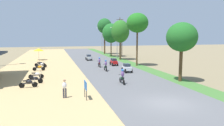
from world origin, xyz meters
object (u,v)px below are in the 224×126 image
median_tree_nearest (182,37)px  parked_motorbike_nearest (29,83)px  streetlamp_near (117,40)px  motorbike_ahead_third (99,62)px  parked_motorbike_sixth (40,63)px  car_sedan_silver (89,57)px  parked_motorbike_third (36,75)px  pedestrian_on_shoulder (65,88)px  median_tree_fifth (105,26)px  motorbike_ahead_second (106,66)px  car_hatchback_white (127,68)px  utility_pole_far (122,38)px  utility_pole_near (120,36)px  motorbike_foreground_rider (122,77)px  parked_motorbike_fourth (39,67)px  vendor_umbrella (39,50)px  car_hatchback_red (114,62)px  parked_motorbike_fifth (41,65)px  street_signboard (85,86)px  streetlamp_mid (102,38)px  parked_motorbike_second (35,79)px  median_tree_second (137,23)px  median_tree_fourth (111,33)px

median_tree_nearest → parked_motorbike_nearest: bearing=175.5°
streetlamp_near → motorbike_ahead_third: bearing=-118.4°
parked_motorbike_sixth → car_sedan_silver: (9.43, 6.65, 0.19)m
parked_motorbike_third → pedestrian_on_shoulder: size_ratio=1.11×
parked_motorbike_nearest → motorbike_ahead_third: 15.47m
streetlamp_near → car_sedan_silver: 8.22m
pedestrian_on_shoulder → median_tree_fifth: (13.31, 41.30, 6.90)m
motorbike_ahead_second → car_hatchback_white: bearing=-35.5°
parked_motorbike_nearest → utility_pole_far: bearing=55.9°
utility_pole_near → parked_motorbike_sixth: bearing=-141.1°
utility_pole_far → motorbike_ahead_third: bearing=-119.5°
motorbike_foreground_rider → motorbike_ahead_second: 8.83m
parked_motorbike_fourth → streetlamp_near: 21.79m
utility_pole_far → motorbike_ahead_third: 19.05m
median_tree_fifth → vendor_umbrella: bearing=-146.8°
car_hatchback_red → motorbike_ahead_second: size_ratio=1.11×
utility_pole_far → motorbike_ahead_second: bearing=-114.1°
utility_pole_near → parked_motorbike_third: bearing=-125.6°
parked_motorbike_fourth → car_hatchback_white: bearing=-21.3°
vendor_umbrella → motorbike_foreground_rider: 28.27m
parked_motorbike_fifth → car_hatchback_white: (12.07, -7.95, 0.19)m
pedestrian_on_shoulder → street_signboard: bearing=-22.3°
motorbike_ahead_third → pedestrian_on_shoulder: bearing=-111.4°
utility_pole_far → parked_motorbike_sixth: bearing=-146.0°
parked_motorbike_fourth → streetlamp_mid: (16.36, 29.72, 3.92)m
car_hatchback_red → motorbike_ahead_second: 5.98m
parked_motorbike_second → streetlamp_near: size_ratio=0.25×
parked_motorbike_fifth → vendor_umbrella: bearing=95.1°
parked_motorbike_nearest → vendor_umbrella: size_ratio=0.71×
median_tree_second → motorbike_ahead_second: median_tree_second is taller
parked_motorbike_third → motorbike_ahead_second: (9.51, 3.37, 0.30)m
parked_motorbike_second → median_tree_nearest: bearing=-10.9°
motorbike_ahead_second → motorbike_ahead_third: bearing=91.4°
median_tree_second → car_hatchback_red: (-3.83, 1.24, -6.65)m
parked_motorbike_third → pedestrian_on_shoulder: bearing=-72.5°
parked_motorbike_second → motorbike_ahead_third: 13.82m
utility_pole_near → car_hatchback_red: bearing=-110.5°
parked_motorbike_nearest → vendor_umbrella: 25.48m
streetlamp_mid → utility_pole_far: utility_pole_far is taller
streetlamp_near → motorbike_ahead_third: size_ratio=4.01×
parked_motorbike_fourth → parked_motorbike_sixth: 4.79m
parked_motorbike_sixth → median_tree_fourth: size_ratio=0.22×
parked_motorbike_fourth → motorbike_ahead_second: (9.56, -2.87, 0.30)m
parked_motorbike_sixth → car_hatchback_white: 15.59m
streetlamp_near → car_hatchback_white: bearing=-102.4°
parked_motorbike_nearest → street_signboard: bearing=-47.0°
parked_motorbike_fourth → parked_motorbike_sixth: (-0.08, 4.79, 0.00)m
streetlamp_mid → motorbike_ahead_second: (-6.80, -32.59, -3.62)m
car_sedan_silver → motorbike_ahead_second: bearing=-89.2°
parked_motorbike_fifth → utility_pole_near: bearing=42.1°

